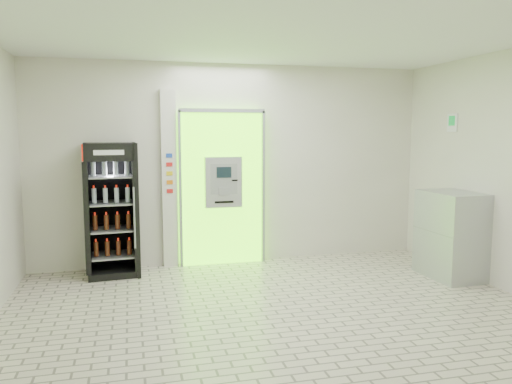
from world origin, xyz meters
name	(u,v)px	position (x,y,z in m)	size (l,w,h in m)	color
ground	(282,318)	(0.00, 0.00, 0.00)	(6.00, 6.00, 0.00)	#BDB09D
room_shell	(283,146)	(0.00, 0.00, 1.84)	(6.00, 6.00, 6.00)	silver
atm_assembly	(222,187)	(-0.20, 2.41, 1.17)	(1.30, 0.24, 2.33)	#5FF00D
pillar	(169,179)	(-0.98, 2.45, 1.30)	(0.22, 0.11, 2.60)	silver
beverage_cooler	(112,212)	(-1.80, 2.19, 0.88)	(0.74, 0.68, 1.84)	black
steel_cabinet	(451,235)	(2.69, 0.91, 0.59)	(0.62, 0.90, 1.18)	#A8AAAF
exit_sign	(452,123)	(2.99, 1.40, 2.12)	(0.02, 0.22, 0.26)	white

